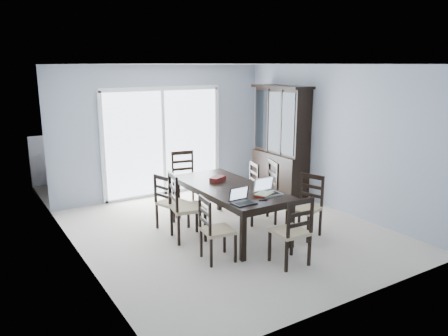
{
  "coord_description": "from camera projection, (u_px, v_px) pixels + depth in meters",
  "views": [
    {
      "loc": [
        -3.52,
        -5.52,
        2.59
      ],
      "look_at": [
        -0.1,
        0.0,
        1.05
      ],
      "focal_mm": 35.0,
      "sensor_mm": 36.0,
      "label": 1
    }
  ],
  "objects": [
    {
      "name": "chair_left_far",
      "position": [
        168.0,
        196.0,
        6.92
      ],
      "size": [
        0.5,
        0.49,
        1.06
      ],
      "rotation": [
        0.0,
        0.0,
        -1.29
      ],
      "color": "black",
      "rests_on": "floor"
    },
    {
      "name": "railing",
      "position": [
        130.0,
        151.0,
        10.56
      ],
      "size": [
        4.5,
        0.06,
        1.1
      ],
      "primitive_type": "cube",
      "color": "#99999E",
      "rests_on": "balcony"
    },
    {
      "name": "dining_table",
      "position": [
        229.0,
        191.0,
        6.81
      ],
      "size": [
        1.0,
        2.2,
        0.75
      ],
      "color": "black",
      "rests_on": "floor"
    },
    {
      "name": "laptop_dark",
      "position": [
        244.0,
        200.0,
        5.92
      ],
      "size": [
        0.32,
        0.23,
        0.21
      ],
      "rotation": [
        0.0,
        0.0,
        0.03
      ],
      "color": "black",
      "rests_on": "dining_table"
    },
    {
      "name": "chair_left_near",
      "position": [
        212.0,
        223.0,
        5.8
      ],
      "size": [
        0.45,
        0.44,
        1.04
      ],
      "rotation": [
        0.0,
        0.0,
        -1.7
      ],
      "color": "black",
      "rests_on": "floor"
    },
    {
      "name": "back_wall",
      "position": [
        163.0,
        131.0,
        8.74
      ],
      "size": [
        4.5,
        0.02,
        2.6
      ],
      "primitive_type": "cube",
      "color": "#949FB0",
      "rests_on": "floor"
    },
    {
      "name": "china_hutch",
      "position": [
        281.0,
        142.0,
        8.79
      ],
      "size": [
        0.5,
        1.38,
        2.2
      ],
      "color": "black",
      "rests_on": "floor"
    },
    {
      "name": "game_box",
      "position": [
        218.0,
        179.0,
        7.09
      ],
      "size": [
        0.32,
        0.25,
        0.07
      ],
      "primitive_type": "cube",
      "rotation": [
        0.0,
        0.0,
        0.43
      ],
      "color": "#551114",
      "rests_on": "dining_table"
    },
    {
      "name": "book_stack",
      "position": [
        264.0,
        195.0,
        6.28
      ],
      "size": [
        0.32,
        0.29,
        0.04
      ],
      "rotation": [
        0.0,
        0.0,
        0.31
      ],
      "color": "maroon",
      "rests_on": "dining_table"
    },
    {
      "name": "floor",
      "position": [
        229.0,
        231.0,
        6.97
      ],
      "size": [
        5.0,
        5.0,
        0.0
      ],
      "primitive_type": "plane",
      "color": "beige",
      "rests_on": "ground"
    },
    {
      "name": "ceiling",
      "position": [
        230.0,
        64.0,
        6.37
      ],
      "size": [
        5.0,
        5.0,
        0.0
      ],
      "primitive_type": "plane",
      "rotation": [
        3.14,
        0.0,
        0.0
      ],
      "color": "white",
      "rests_on": "back_wall"
    },
    {
      "name": "chair_end_far",
      "position": [
        184.0,
        172.0,
        8.26
      ],
      "size": [
        0.5,
        0.52,
        1.16
      ],
      "rotation": [
        0.0,
        0.0,
        2.97
      ],
      "color": "black",
      "rests_on": "floor"
    },
    {
      "name": "cell_phone",
      "position": [
        262.0,
        200.0,
        6.09
      ],
      "size": [
        0.13,
        0.09,
        0.01
      ],
      "primitive_type": "cube",
      "rotation": [
        0.0,
        0.0,
        -0.4
      ],
      "color": "black",
      "rests_on": "dining_table"
    },
    {
      "name": "hot_tub",
      "position": [
        125.0,
        161.0,
        9.65
      ],
      "size": [
        2.05,
        1.84,
        1.05
      ],
      "rotation": [
        0.0,
        0.0,
        -0.01
      ],
      "color": "brown",
      "rests_on": "balcony"
    },
    {
      "name": "wall_right",
      "position": [
        335.0,
        139.0,
        7.82
      ],
      "size": [
        0.02,
        5.0,
        2.6
      ],
      "primitive_type": "cube",
      "color": "#949FB0",
      "rests_on": "floor"
    },
    {
      "name": "laptop_silver",
      "position": [
        270.0,
        191.0,
        6.33
      ],
      "size": [
        0.35,
        0.25,
        0.24
      ],
      "rotation": [
        0.0,
        0.0,
        0.02
      ],
      "color": "#B4B4B7",
      "rests_on": "dining_table"
    },
    {
      "name": "chair_left_mid",
      "position": [
        181.0,
        199.0,
        6.5
      ],
      "size": [
        0.54,
        0.53,
        1.21
      ],
      "rotation": [
        0.0,
        0.0,
        -1.75
      ],
      "color": "black",
      "rests_on": "floor"
    },
    {
      "name": "sliding_door",
      "position": [
        163.0,
        142.0,
        8.77
      ],
      "size": [
        2.52,
        0.05,
        2.18
      ],
      "color": "silver",
      "rests_on": "floor"
    },
    {
      "name": "chair_right_far",
      "position": [
        249.0,
        182.0,
        7.8
      ],
      "size": [
        0.48,
        0.47,
        1.04
      ],
      "rotation": [
        0.0,
        0.0,
        1.34
      ],
      "color": "black",
      "rests_on": "floor"
    },
    {
      "name": "chair_end_near",
      "position": [
        295.0,
        224.0,
        5.64
      ],
      "size": [
        0.43,
        0.44,
        1.1
      ],
      "rotation": [
        0.0,
        0.0,
        -0.04
      ],
      "color": "black",
      "rests_on": "floor"
    },
    {
      "name": "chair_right_near",
      "position": [
        308.0,
        199.0,
        6.71
      ],
      "size": [
        0.53,
        0.52,
        1.1
      ],
      "rotation": [
        0.0,
        0.0,
        1.88
      ],
      "color": "black",
      "rests_on": "floor"
    },
    {
      "name": "chair_right_mid",
      "position": [
        266.0,
        185.0,
        7.29
      ],
      "size": [
        0.58,
        0.58,
        1.2
      ],
      "rotation": [
        0.0,
        0.0,
        1.25
      ],
      "color": "black",
      "rests_on": "floor"
    },
    {
      "name": "balcony",
      "position": [
        146.0,
        185.0,
        9.87
      ],
      "size": [
        4.5,
        2.0,
        0.1
      ],
      "primitive_type": "cube",
      "color": "gray",
      "rests_on": "ground"
    },
    {
      "name": "wall_left",
      "position": [
        80.0,
        170.0,
        5.51
      ],
      "size": [
        0.02,
        5.0,
        2.6
      ],
      "primitive_type": "cube",
      "color": "#949FB0",
      "rests_on": "floor"
    }
  ]
}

